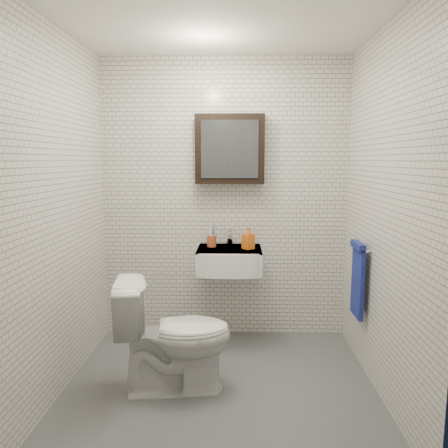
% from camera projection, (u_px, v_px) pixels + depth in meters
% --- Properties ---
extents(ground, '(2.20, 2.00, 0.01)m').
position_uv_depth(ground, '(220.00, 385.00, 3.13)').
color(ground, '#515359').
rests_on(ground, ground).
extents(room_shell, '(2.22, 2.02, 2.51)m').
position_uv_depth(room_shell, '(220.00, 181.00, 2.92)').
color(room_shell, silver).
rests_on(room_shell, ground).
extents(washbasin, '(0.55, 0.50, 0.20)m').
position_uv_depth(washbasin, '(229.00, 260.00, 3.75)').
color(washbasin, white).
rests_on(washbasin, room_shell).
extents(faucet, '(0.06, 0.20, 0.15)m').
position_uv_depth(faucet, '(230.00, 238.00, 3.92)').
color(faucet, silver).
rests_on(faucet, washbasin).
extents(mirror_cabinet, '(0.60, 0.15, 0.60)m').
position_uv_depth(mirror_cabinet, '(230.00, 149.00, 3.80)').
color(mirror_cabinet, black).
rests_on(mirror_cabinet, room_shell).
extents(towel_rail, '(0.09, 0.30, 0.58)m').
position_uv_depth(towel_rail, '(358.00, 276.00, 3.34)').
color(towel_rail, silver).
rests_on(towel_rail, room_shell).
extents(toothbrush_cup, '(0.09, 0.09, 0.22)m').
position_uv_depth(toothbrush_cup, '(212.00, 240.00, 3.84)').
color(toothbrush_cup, '#A14928').
rests_on(toothbrush_cup, washbasin).
extents(soap_bottle, '(0.12, 0.12, 0.19)m').
position_uv_depth(soap_bottle, '(248.00, 238.00, 3.74)').
color(soap_bottle, orange).
rests_on(soap_bottle, washbasin).
extents(toilet, '(0.84, 0.55, 0.80)m').
position_uv_depth(toilet, '(174.00, 335.00, 3.04)').
color(toilet, white).
rests_on(toilet, ground).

